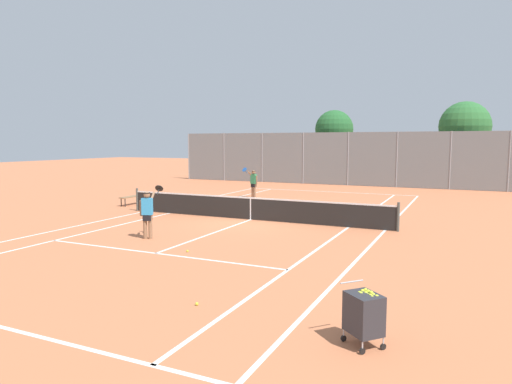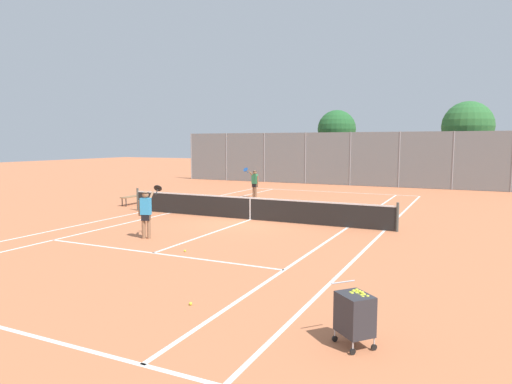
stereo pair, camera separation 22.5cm
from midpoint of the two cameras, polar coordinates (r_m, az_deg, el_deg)
ground_plane at (r=19.13m, az=-1.02°, el=-3.49°), size 120.00×120.00×0.00m
court_line_markings at (r=19.13m, az=-1.02°, el=-3.48°), size 11.10×23.90×0.01m
tennis_net at (r=19.05m, az=-1.02°, el=-1.98°), size 12.00×0.10×1.07m
ball_cart at (r=7.66m, az=12.48°, el=-14.58°), size 0.77×0.76×0.96m
player_near_side at (r=15.71m, az=-13.81°, el=-2.38°), size 0.49×0.87×1.77m
player_far_left at (r=26.57m, az=-0.57°, el=1.27°), size 0.78×0.71×1.77m
loose_tennis_ball_0 at (r=9.43m, az=-8.10°, el=-13.68°), size 0.07×0.07×0.07m
loose_tennis_ball_1 at (r=13.75m, az=-9.03°, el=-7.30°), size 0.07×0.07×0.07m
courtside_bench at (r=24.40m, az=-15.56°, el=-0.63°), size 0.36×1.50×0.47m
back_fence at (r=34.78m, az=11.24°, el=4.09°), size 28.28×0.08×3.99m
tree_behind_left at (r=38.81m, az=9.48°, el=7.56°), size 3.16×3.16×5.88m
tree_behind_right at (r=36.36m, az=24.57°, el=7.33°), size 3.57×3.57×6.15m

